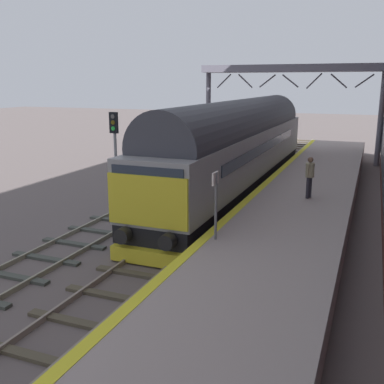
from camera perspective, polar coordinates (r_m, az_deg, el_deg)
name	(u,v)px	position (r m, az deg, el deg)	size (l,w,h in m)	color
ground_plane	(191,231)	(17.23, -0.15, -4.91)	(140.00, 140.00, 0.00)	#5C5250
track_main	(191,229)	(17.22, -0.15, -4.74)	(2.50, 60.00, 0.15)	gray
track_adjacent_west	(118,220)	(18.59, -9.36, -3.52)	(2.50, 60.00, 0.15)	gray
station_platform	(287,229)	(16.15, 11.82, -4.63)	(4.00, 44.00, 1.01)	#A3948F
diesel_locomotive	(238,145)	(22.48, 5.86, 5.91)	(2.74, 19.98, 4.68)	black
signal_post_near	(115,143)	(21.99, -9.69, 6.10)	(0.44, 0.22, 4.13)	gray
platform_number_sign	(216,195)	(12.98, 2.99, -0.44)	(0.10, 0.44, 2.00)	slate
waiting_passenger	(310,174)	(18.42, 14.61, 2.26)	(0.43, 0.49, 1.64)	#2E2C37
overhead_footbridge	(291,74)	(33.13, 12.33, 14.31)	(12.50, 2.00, 6.68)	slate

